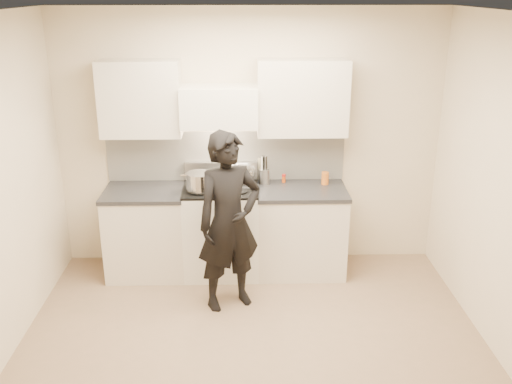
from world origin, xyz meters
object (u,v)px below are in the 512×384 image
person (229,222)px  utensil_crock (264,175)px  stove (222,229)px  counter_right (300,230)px  wok (240,173)px

person → utensil_crock: bearing=42.6°
stove → counter_right: bearing=0.0°
counter_right → utensil_crock: bearing=156.6°
utensil_crock → person: (-0.35, -0.85, -0.16)m
counter_right → wok: (-0.63, 0.14, 0.59)m
stove → person: bearing=-81.9°
wok → stove: bearing=-144.1°
utensil_crock → person: size_ratio=0.18×
stove → wok: size_ratio=2.36×
person → counter_right: bearing=18.2°
stove → utensil_crock: 0.72m
stove → person: size_ratio=0.57×
stove → counter_right: size_ratio=1.04×
utensil_crock → counter_right: bearing=-23.4°
counter_right → person: 1.07m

